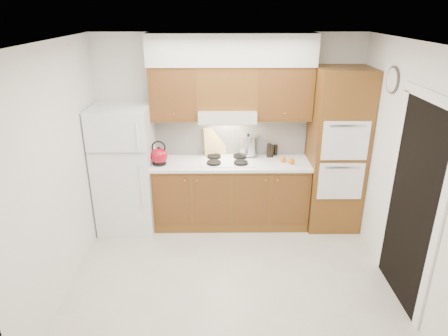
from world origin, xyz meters
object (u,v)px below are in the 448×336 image
kettle (159,156)px  stock_pot (248,145)px  fridge (125,169)px  oven_cabinet (336,151)px

kettle → stock_pot: bearing=34.0°
fridge → stock_pot: size_ratio=6.47×
fridge → oven_cabinet: oven_cabinet is taller
kettle → oven_cabinet: bearing=21.2°
fridge → kettle: bearing=-5.2°
oven_cabinet → fridge: bearing=-179.3°
fridge → stock_pot: fridge is taller
fridge → stock_pot: 1.71m
oven_cabinet → stock_pot: bearing=168.7°
fridge → kettle: size_ratio=7.79×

